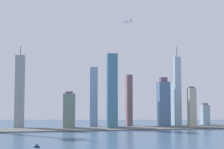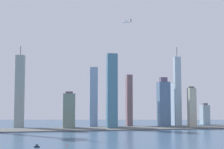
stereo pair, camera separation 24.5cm
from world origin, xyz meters
name	(u,v)px [view 1 (the left image)]	position (x,y,z in m)	size (l,w,h in m)	color
waterfront_pier	(110,129)	(0.00, 496.32, 1.01)	(906.90, 73.60, 2.03)	#545656
skyscraper_0	(129,100)	(59.92, 569.42, 65.15)	(14.26, 22.40, 130.30)	#7F5E5F
skyscraper_1	(112,91)	(5.39, 510.65, 87.48)	(24.11, 27.18, 174.96)	teal
skyscraper_2	(94,97)	(-31.17, 572.72, 74.41)	(19.91, 14.58, 148.81)	#839DBE
skyscraper_3	(192,107)	(200.33, 502.01, 48.08)	(17.53, 16.06, 98.79)	#BAB9A3
skyscraper_4	(177,91)	(174.81, 529.02, 87.21)	(16.02, 13.11, 198.50)	#9DB8C4
skyscraper_5	(69,111)	(-93.58, 524.56, 41.56)	(27.90, 25.33, 86.12)	gray
skyscraper_6	(205,114)	(274.41, 586.12, 26.75)	(20.18, 22.76, 56.97)	#97B1B8
skyscraper_7	(20,91)	(-210.27, 561.27, 86.83)	(20.39, 24.90, 196.43)	#8F9F9A
skyscraper_9	(164,103)	(138.07, 528.51, 57.49)	(27.73, 26.57, 122.00)	slate
skyscraper_10	(176,104)	(188.39, 576.04, 55.04)	(19.23, 26.80, 110.08)	#97ADC4
boat_1	(37,146)	(-145.87, 260.65, 1.59)	(8.13, 3.49, 4.46)	black
channel_buoy_0	(67,145)	(-102.69, 268.82, 1.43)	(1.97, 1.97, 2.85)	#E54C19
airplane	(127,22)	(39.85, 500.96, 251.40)	(22.93, 20.91, 7.47)	silver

